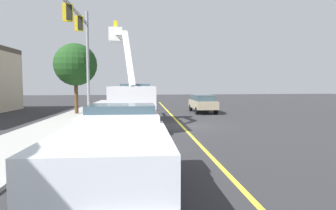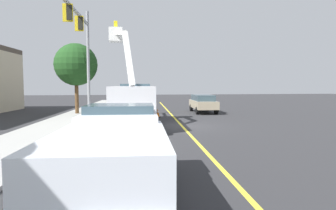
# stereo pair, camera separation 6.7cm
# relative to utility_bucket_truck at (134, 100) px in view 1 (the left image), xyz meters

# --- Properties ---
(ground) EXTENTS (120.00, 120.00, 0.00)m
(ground) POSITION_rel_utility_bucket_truck_xyz_m (-0.81, -2.99, -1.61)
(ground) COLOR #2D2D30
(sidewalk_far_side) EXTENTS (60.10, 7.89, 0.12)m
(sidewalk_far_side) POSITION_rel_utility_bucket_truck_xyz_m (-0.26, 4.65, -1.55)
(sidewalk_far_side) COLOR #9E9E99
(sidewalk_far_side) RESTS_ON ground
(lane_centre_stripe) EXTENTS (49.88, 3.74, 0.01)m
(lane_centre_stripe) POSITION_rel_utility_bucket_truck_xyz_m (-0.81, -2.99, -1.61)
(lane_centre_stripe) COLOR yellow
(lane_centre_stripe) RESTS_ON ground
(utility_bucket_truck) EXTENTS (8.36, 3.13, 6.87)m
(utility_bucket_truck) POSITION_rel_utility_bucket_truck_xyz_m (0.00, 0.00, 0.00)
(utility_bucket_truck) COLOR white
(utility_bucket_truck) RESTS_ON ground
(service_pickup_truck) EXTENTS (5.74, 2.51, 2.06)m
(service_pickup_truck) POSITION_rel_utility_bucket_truck_xyz_m (-11.75, 0.82, -0.49)
(service_pickup_truck) COLOR white
(service_pickup_truck) RESTS_ON ground
(passing_minivan) EXTENTS (4.92, 2.24, 1.69)m
(passing_minivan) POSITION_rel_utility_bucket_truck_xyz_m (7.44, -6.76, -0.64)
(passing_minivan) COLOR tan
(passing_minivan) RESTS_ON ground
(traffic_cone_mid_front) EXTENTS (0.40, 0.40, 0.70)m
(traffic_cone_mid_front) POSITION_rel_utility_bucket_truck_xyz_m (4.26, -2.05, -1.27)
(traffic_cone_mid_front) COLOR black
(traffic_cone_mid_front) RESTS_ON ground
(traffic_signal_mast) EXTENTS (6.94, 0.79, 8.20)m
(traffic_signal_mast) POSITION_rel_utility_bucket_truck_xyz_m (2.31, 3.45, 3.94)
(traffic_signal_mast) COLOR gray
(traffic_signal_mast) RESTS_ON ground
(street_tree_right) EXTENTS (3.67, 3.67, 6.22)m
(street_tree_right) POSITION_rel_utility_bucket_truck_xyz_m (7.28, 4.73, 2.76)
(street_tree_right) COLOR brown
(street_tree_right) RESTS_ON ground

